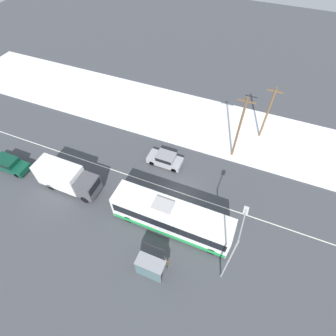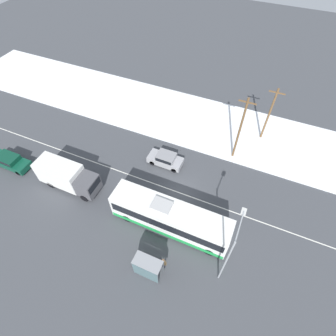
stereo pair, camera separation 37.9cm
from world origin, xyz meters
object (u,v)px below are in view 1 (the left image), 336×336
Objects in this scene: sedan_car at (165,159)px; utility_pole_roadside at (239,128)px; box_truck at (66,177)px; parked_car_near_truck at (8,163)px; utility_pole_snowlot at (267,113)px; streetlamp at (233,249)px; bus_shelter at (149,269)px; pedestrian_at_stop at (166,263)px; city_bus at (172,218)px.

utility_pole_roadside reaches higher than sedan_car.
box_truck is 8.14m from parked_car_near_truck.
utility_pole_snowlot is (17.80, 16.02, 2.12)m from box_truck.
utility_pole_roadside is (-2.54, 13.79, -0.33)m from streetlamp.
utility_pole_snowlot is at bearing 90.13° from streetlamp.
box_truck is at bearing -138.02° from utility_pole_snowlot.
bus_shelter is at bearing -105.03° from utility_pole_snowlot.
pedestrian_at_stop is at bearing -17.29° from box_truck.
sedan_car is 0.55× the size of streetlamp.
streetlamp is 1.02× the size of utility_pole_snowlot.
pedestrian_at_stop is (21.16, -3.70, 0.20)m from parked_car_near_truck.
utility_pole_snowlot reaches higher than box_truck.
parked_car_near_truck is at bearing -147.65° from utility_pole_snowlot.
utility_pole_roadside reaches higher than utility_pole_snowlot.
city_bus is at bearing 104.86° from pedestrian_at_stop.
box_truck is 4.08× the size of pedestrian_at_stop.
sedan_car reaches higher than parked_car_near_truck.
pedestrian_at_stop is 0.22× the size of streetlamp.
streetlamp is at bearing -7.65° from box_truck.
box_truck is 0.92× the size of streetlamp.
bus_shelter is 17.18m from utility_pole_roadside.
utility_pole_snowlot is (25.88, 16.39, 3.00)m from parked_car_near_truck.
streetlamp reaches higher than city_bus.
utility_pole_snowlot is (5.71, 21.27, 2.16)m from bus_shelter.
utility_pole_roadside is (6.96, 4.31, 3.57)m from sedan_car.
sedan_car is 2.44× the size of pedestrian_at_stop.
streetlamp reaches higher than bus_shelter.
streetlamp is at bearing -4.46° from parked_car_near_truck.
city_bus is 20.14m from parked_car_near_truck.
pedestrian_at_stop is (1.04, -3.90, -0.66)m from city_bus.
pedestrian_at_stop is at bearing -103.22° from utility_pole_snowlot.
pedestrian_at_stop reaches higher than parked_car_near_truck.
city_bus is 4.76× the size of bus_shelter.
sedan_car is (-3.70, 7.25, -0.86)m from city_bus.
streetlamp is (9.49, -9.48, 3.90)m from sedan_car.
box_truck is 19.27m from utility_pole_roadside.
utility_pole_roadside is 5.28m from utility_pole_snowlot.
streetlamp is at bearing 135.04° from sedan_car.
streetlamp reaches higher than utility_pole_snowlot.
bus_shelter is at bearing -130.02° from pedestrian_at_stop.
box_truck is 0.81× the size of utility_pole_roadside.
sedan_car is 13.34m from utility_pole_snowlot.
utility_pole_snowlot is (9.45, 8.93, 3.00)m from sedan_car.
utility_pole_roadside reaches higher than streetlamp.
parked_car_near_truck is at bearing 166.41° from bus_shelter.
utility_pole_roadside is at bearing 100.42° from streetlamp.
parked_car_near_truck is 26.42m from utility_pole_roadside.
utility_pole_snowlot is (-0.04, 18.41, -0.90)m from streetlamp.
box_truck is at bearing 179.19° from city_bus.
utility_pole_snowlot is at bearing 74.97° from bus_shelter.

